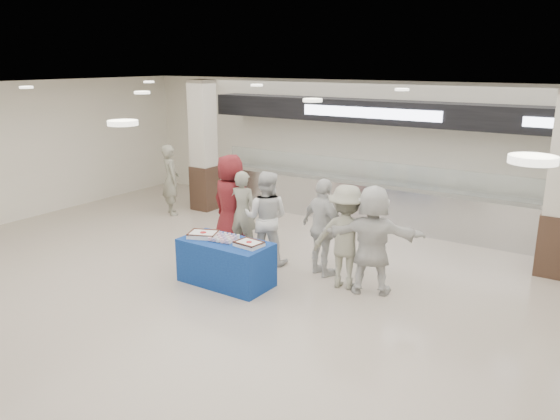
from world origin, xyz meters
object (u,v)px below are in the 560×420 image
Objects in this scene: cupcake_tray at (224,238)px; soldier_a at (243,212)px; sheet_cake_left at (203,234)px; civilian_maroon at (231,202)px; soldier_bg at (171,180)px; soldier_b at (346,237)px; chef_short at (323,228)px; civilian_white at (372,240)px; display_table at (226,262)px; sheet_cake_right at (249,243)px; chef_tall at (266,218)px.

soldier_a is (-0.63, 1.35, 0.03)m from cupcake_tray.
sheet_cake_left is 0.30× the size of civilian_maroon.
cupcake_tray is 4.59m from soldier_bg.
chef_short is at bearing -35.52° from soldier_b.
civilian_white is at bearing 161.39° from soldier_a.
display_table is 0.63m from sheet_cake_left.
display_table is 0.91× the size of soldier_bg.
sheet_cake_right reaches higher than display_table.
civilian_maroon is 1.10× the size of chef_short.
civilian_maroon is 1.11× the size of soldier_bg.
soldier_a is at bearing 130.38° from sheet_cake_right.
civilian_white is (2.18, -0.18, 0.03)m from chef_tall.
civilian_white is (1.70, 0.99, 0.10)m from sheet_cake_right.
chef_tall is at bearing 112.10° from sheet_cake_right.
chef_short is at bearing -34.33° from civilian_white.
civilian_maroon is 1.10× the size of chef_tall.
chef_short is 0.61m from soldier_b.
soldier_bg is at bearing -14.83° from civilian_maroon.
cupcake_tray is 1.71m from chef_short.
chef_short is (1.63, 1.25, 0.06)m from sheet_cake_left.
civilian_maroon reaches higher than sheet_cake_right.
chef_tall reaches higher than soldier_a.
chef_short is (1.17, 0.04, -0.01)m from chef_tall.
cupcake_tray is at bearing 178.42° from soldier_bg.
soldier_a is at bearing 99.08° from sheet_cake_left.
soldier_b is (1.73, 0.98, 0.49)m from display_table.
chef_short is at bearing 163.86° from chef_tall.
soldier_b is at bearing -163.51° from soldier_bg.
civilian_white reaches higher than sheet_cake_right.
chef_short is (1.85, -0.15, 0.04)m from soldier_a.
civilian_maroon is (-0.97, 1.42, 0.17)m from cupcake_tray.
display_table is 2.05m from soldier_b.
sheet_cake_left is 0.33× the size of soldier_b.
cupcake_tray is 1.16m from chef_tall.
cupcake_tray is (0.40, 0.06, -0.01)m from sheet_cake_left.
sheet_cake_left is (-0.46, -0.02, 0.42)m from display_table.
sheet_cake_left is at bearing 87.93° from soldier_a.
chef_short is 0.99× the size of soldier_b.
civilian_white reaches higher than soldier_b.
civilian_white is (2.24, 0.97, 0.11)m from cupcake_tray.
soldier_bg is (-3.82, 2.66, 0.48)m from display_table.
sheet_cake_right is at bearing 80.35° from chef_short.
cupcake_tray is (-0.06, 0.03, 0.41)m from display_table.
chef_short is 1.03m from civilian_white.
sheet_cake_left is at bearing 50.80° from chef_tall.
soldier_b reaches higher than cupcake_tray.
soldier_bg reaches higher than sheet_cake_left.
display_table is 0.89× the size of soldier_b.
soldier_bg is (-3.36, 2.68, 0.05)m from sheet_cake_left.
soldier_b is at bearing 176.24° from chef_short.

